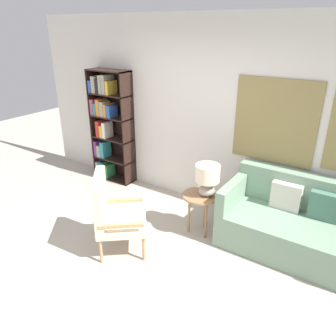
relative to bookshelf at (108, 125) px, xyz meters
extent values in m
plane|color=#B2A899|center=(1.76, -1.84, -0.98)|extent=(14.00, 14.00, 0.00)
cube|color=silver|center=(1.76, 0.19, 0.37)|extent=(6.40, 0.06, 2.70)
cube|color=olive|center=(2.73, 0.14, 0.44)|extent=(1.03, 0.02, 1.06)
cube|color=black|center=(-0.28, 0.01, -0.03)|extent=(0.02, 0.30, 1.88)
cube|color=black|center=(0.45, 0.01, -0.03)|extent=(0.02, 0.30, 1.88)
cube|color=black|center=(0.08, 0.01, 0.90)|extent=(0.74, 0.30, 0.02)
cube|color=black|center=(0.08, 0.01, -0.97)|extent=(0.74, 0.30, 0.02)
cube|color=black|center=(0.08, 0.15, -0.03)|extent=(0.74, 0.01, 1.88)
cube|color=black|center=(0.08, 0.01, -0.59)|extent=(0.74, 0.30, 0.02)
cube|color=gray|center=(-0.23, -0.02, -0.83)|extent=(0.05, 0.22, 0.26)
cube|color=#2D56A8|center=(-0.17, -0.03, -0.82)|extent=(0.05, 0.20, 0.27)
cube|color=#338C4C|center=(-0.10, -0.04, -0.82)|extent=(0.07, 0.18, 0.27)
cube|color=#338C4C|center=(-0.03, -0.02, -0.84)|extent=(0.08, 0.23, 0.24)
cylinder|color=#334C6B|center=(0.38, 0.01, -0.88)|extent=(0.08, 0.08, 0.16)
cube|color=black|center=(0.08, 0.01, -0.22)|extent=(0.74, 0.30, 0.02)
cube|color=#7A338C|center=(-0.23, -0.03, -0.45)|extent=(0.05, 0.21, 0.27)
cube|color=gray|center=(-0.16, -0.03, -0.48)|extent=(0.08, 0.20, 0.21)
cube|color=teal|center=(-0.07, -0.03, -0.44)|extent=(0.08, 0.21, 0.28)
cube|color=black|center=(0.08, 0.01, 0.15)|extent=(0.74, 0.30, 0.02)
cylinder|color=#194723|center=(-0.22, 0.01, -0.08)|extent=(0.06, 0.06, 0.26)
cube|color=red|center=(-0.14, -0.03, -0.07)|extent=(0.07, 0.21, 0.28)
cube|color=gold|center=(-0.06, -0.04, -0.11)|extent=(0.06, 0.20, 0.21)
cube|color=silver|center=(0.01, -0.03, -0.08)|extent=(0.07, 0.21, 0.27)
cube|color=black|center=(0.08, 0.01, 0.52)|extent=(0.74, 0.30, 0.02)
cube|color=#B24C6B|center=(-0.23, -0.02, 0.29)|extent=(0.06, 0.23, 0.26)
cube|color=teal|center=(-0.16, -0.04, 0.26)|extent=(0.05, 0.19, 0.20)
cube|color=orange|center=(-0.09, -0.02, 0.30)|extent=(0.07, 0.24, 0.27)
cube|color=gray|center=(0.00, -0.04, 0.29)|extent=(0.09, 0.18, 0.25)
cube|color=orange|center=(0.07, -0.01, 0.27)|extent=(0.05, 0.25, 0.22)
cube|color=#2D56A8|center=(0.15, -0.04, 0.26)|extent=(0.07, 0.20, 0.20)
cube|color=#2D56A8|center=(-0.23, -0.03, 0.63)|extent=(0.06, 0.20, 0.19)
cube|color=gray|center=(-0.15, -0.03, 0.67)|extent=(0.08, 0.20, 0.27)
cube|color=black|center=(-0.07, -0.04, 0.65)|extent=(0.06, 0.19, 0.22)
cube|color=gray|center=(0.00, -0.02, 0.68)|extent=(0.06, 0.23, 0.30)
cube|color=gray|center=(0.08, -0.01, 0.69)|extent=(0.07, 0.25, 0.30)
cube|color=gold|center=(0.15, -0.02, 0.64)|extent=(0.05, 0.23, 0.21)
cylinder|color=tan|center=(1.88, -1.49, -0.82)|extent=(0.04, 0.04, 0.32)
cylinder|color=tan|center=(1.55, -1.08, -0.82)|extent=(0.04, 0.04, 0.32)
cylinder|color=tan|center=(1.50, -1.80, -0.82)|extent=(0.04, 0.04, 0.32)
cylinder|color=tan|center=(1.17, -1.39, -0.82)|extent=(0.04, 0.04, 0.32)
cube|color=beige|center=(1.52, -1.44, -0.62)|extent=(0.83, 0.83, 0.08)
cube|color=beige|center=(1.34, -1.59, -0.28)|extent=(0.46, 0.54, 0.58)
cube|color=tan|center=(1.70, -1.66, -0.48)|extent=(0.43, 0.36, 0.04)
cube|color=tan|center=(1.34, -1.22, -0.48)|extent=(0.43, 0.36, 0.04)
cube|color=gray|center=(3.29, -0.35, -0.76)|extent=(1.75, 0.91, 0.43)
cube|color=gray|center=(3.29, 0.01, -0.32)|extent=(1.75, 0.20, 0.45)
cube|color=gray|center=(2.48, -0.35, -0.39)|extent=(0.12, 0.91, 0.31)
cube|color=beige|center=(3.07, -0.14, -0.38)|extent=(0.36, 0.12, 0.34)
cube|color=#4C7A66|center=(3.52, -0.14, -0.38)|extent=(0.36, 0.12, 0.34)
cylinder|color=#99704C|center=(2.15, -0.63, -0.43)|extent=(0.47, 0.47, 0.02)
cylinder|color=#99704C|center=(2.15, -0.49, -0.71)|extent=(0.03, 0.03, 0.54)
cylinder|color=#99704C|center=(2.02, -0.70, -0.71)|extent=(0.03, 0.03, 0.54)
cylinder|color=#99704C|center=(2.27, -0.70, -0.71)|extent=(0.03, 0.03, 0.54)
ellipsoid|color=#A59E93|center=(2.21, -0.61, -0.34)|extent=(0.21, 0.21, 0.14)
cylinder|color=tan|center=(2.21, -0.61, -0.24)|extent=(0.02, 0.02, 0.06)
cylinder|color=beige|center=(2.21, -0.61, -0.11)|extent=(0.31, 0.31, 0.21)
camera|label=1|loc=(3.83, -3.90, 1.55)|focal=35.00mm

